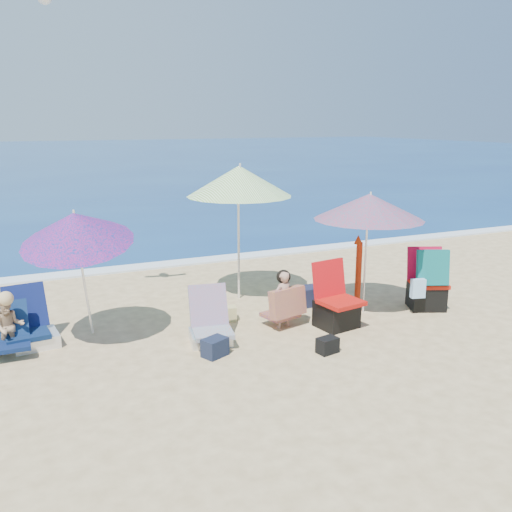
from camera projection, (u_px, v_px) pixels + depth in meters
name	position (u px, v px, depth m)	size (l,w,h in m)	color
ground	(305.00, 346.00, 7.66)	(120.00, 120.00, 0.00)	#D8BC84
sea	(55.00, 157.00, 47.65)	(120.00, 80.00, 0.12)	navy
foam	(194.00, 261.00, 12.18)	(120.00, 0.50, 0.04)	white
umbrella_turquoise	(369.00, 207.00, 8.60)	(1.97, 1.97, 1.98)	white
umbrella_striped	(239.00, 181.00, 9.21)	(1.92, 1.92, 2.37)	white
umbrella_blue	(76.00, 228.00, 7.28)	(1.99, 2.02, 2.04)	white
furled_umbrella	(358.00, 270.00, 8.87)	(0.15, 0.15, 1.29)	#A0230B
chair_navy	(31.00, 330.00, 7.66)	(0.74, 0.80, 0.81)	#0B1F42
chair_rainbow	(210.00, 328.00, 7.76)	(0.66, 0.82, 0.77)	#C85D46
camp_chair_left	(336.00, 308.00, 8.32)	(0.66, 0.73, 1.01)	#B5130C
camp_chair_right	(427.00, 287.00, 9.11)	(0.90, 0.78, 1.05)	red
person_center	(284.00, 300.00, 8.27)	(0.66, 0.58, 0.88)	tan
person_left	(9.00, 326.00, 7.29)	(0.49, 0.61, 0.89)	tan
bag_navy_a	(215.00, 347.00, 7.32)	(0.39, 0.34, 0.25)	#161E32
bag_black_a	(202.00, 307.00, 8.96)	(0.27, 0.20, 0.19)	black
bag_tan	(228.00, 314.00, 8.62)	(0.30, 0.25, 0.23)	tan
bag_navy_b	(306.00, 296.00, 9.32)	(0.43, 0.32, 0.32)	#171C34
bag_black_b	(327.00, 345.00, 7.42)	(0.31, 0.24, 0.21)	black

